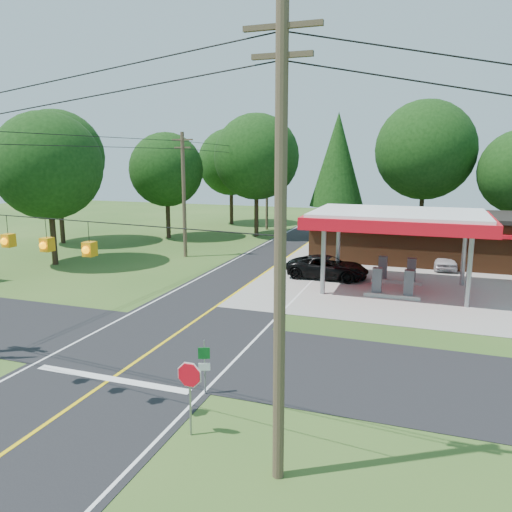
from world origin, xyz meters
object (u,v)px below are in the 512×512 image
(sedan_car, at_px, (444,260))
(octagonal_stop_sign, at_px, (189,381))
(gas_canopy, at_px, (398,221))
(suv_car, at_px, (328,267))

(sedan_car, distance_m, octagonal_stop_sign, 27.36)
(gas_canopy, height_order, octagonal_stop_sign, gas_canopy)
(gas_canopy, height_order, suv_car, gas_canopy)
(suv_car, bearing_deg, octagonal_stop_sign, -179.44)
(suv_car, relative_size, sedan_car, 1.39)
(suv_car, xyz_separation_m, octagonal_stop_sign, (0.00, -20.51, 0.97))
(sedan_car, bearing_deg, gas_canopy, -116.71)
(sedan_car, xyz_separation_m, octagonal_stop_sign, (-7.50, -26.29, 1.06))
(gas_canopy, distance_m, suv_car, 5.90)
(gas_canopy, distance_m, sedan_car, 8.65)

